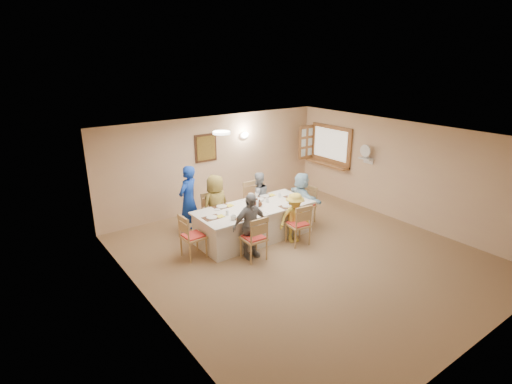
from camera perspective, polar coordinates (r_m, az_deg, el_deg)
ground at (r=8.53m, az=6.72°, el=-8.93°), size 7.00×7.00×0.00m
room_walls at (r=7.94m, az=7.14°, el=0.79°), size 7.00×7.00×7.00m
wall_picture at (r=10.43m, az=-7.18°, el=6.27°), size 0.62×0.05×0.72m
wall_sconce at (r=10.99m, az=-1.65°, el=8.12°), size 0.26×0.09×0.18m
ceiling_light at (r=8.27m, az=-4.95°, el=8.45°), size 0.36×0.36×0.05m
serving_hatch at (r=11.78m, az=10.67°, el=6.55°), size 0.06×1.50×1.15m
hatch_sill at (r=11.81m, az=10.11°, el=4.00°), size 0.30×1.50×0.05m
shutter_door at (r=12.12m, az=7.20°, el=7.08°), size 0.55×0.04×1.00m
fan_shelf at (r=10.88m, az=15.49°, el=4.63°), size 0.22×0.36×0.03m
desk_fan at (r=10.83m, az=15.45°, el=5.38°), size 0.30×0.30×0.28m
dining_table at (r=9.07m, az=-0.22°, el=-4.34°), size 2.71×1.15×0.76m
chair_back_left at (r=9.36m, az=-6.09°, el=-3.07°), size 0.47×0.47×0.95m
chair_back_right at (r=9.95m, az=-0.12°, el=-1.43°), size 0.50×0.50×1.00m
chair_front_left at (r=8.12m, az=-0.34°, el=-6.49°), size 0.48×0.48×0.96m
chair_front_right at (r=8.81m, az=6.02°, el=-4.52°), size 0.51×0.51×0.95m
chair_left_end at (r=8.30m, az=-8.97°, el=-6.17°), size 0.47×0.47×0.96m
chair_right_end at (r=9.96m, az=7.02°, el=-1.83°), size 0.49×0.49×0.91m
diner_back_left at (r=9.17m, az=-5.76°, el=-1.90°), size 0.83×0.65×1.44m
diner_back_right at (r=9.81m, az=0.29°, el=-0.82°), size 0.78×0.68×1.29m
diner_front_left at (r=8.12m, az=-0.84°, el=-4.87°), size 0.84×0.40×1.38m
diner_front_right at (r=8.86m, az=5.52°, el=-3.68°), size 0.91×0.71×1.15m
diner_right_end at (r=9.81m, az=6.51°, el=-0.92°), size 1.32×0.75×1.30m
caregiver at (r=9.33m, az=-9.63°, el=-1.11°), size 0.92×0.89×1.62m
placemat_fl at (r=8.29m, az=-1.88°, el=-3.81°), size 0.34×0.25×0.01m
plate_fl at (r=8.28m, az=-1.89°, el=-3.75°), size 0.23×0.23×0.01m
napkin_fl at (r=8.34m, az=-0.67°, el=-3.59°), size 0.13×0.13×0.01m
placemat_fr at (r=8.97m, az=4.46°, el=-2.05°), size 0.34×0.25×0.01m
plate_fr at (r=8.96m, az=4.47°, el=-1.99°), size 0.23×0.23×0.01m
napkin_fr at (r=9.04m, az=5.54°, el=-1.85°), size 0.14×0.14×0.01m
placemat_bl at (r=8.95m, az=-4.92°, el=-2.11°), size 0.37×0.28×0.01m
plate_bl at (r=8.94m, az=-4.92°, el=-2.05°), size 0.24×0.24×0.01m
napkin_bl at (r=8.99m, az=-3.78°, el=-1.92°), size 0.15×0.15×0.01m
placemat_br at (r=9.58m, az=1.21°, el=-0.59°), size 0.35×0.26×0.01m
plate_br at (r=9.57m, az=1.21°, el=-0.54°), size 0.24×0.24×0.02m
napkin_br at (r=9.64m, az=2.24°, el=-0.42°), size 0.14×0.14×0.01m
placemat_le at (r=8.38m, az=-6.34°, el=-3.67°), size 0.36×0.27×0.01m
plate_le at (r=8.37m, az=-6.35°, el=-3.61°), size 0.23×0.23×0.01m
napkin_le at (r=8.42m, az=-5.11°, el=-3.46°), size 0.15×0.15×0.01m
placemat_re at (r=9.58m, az=5.21°, el=-0.66°), size 0.37×0.27×0.01m
plate_re at (r=9.58m, az=5.21°, el=-0.60°), size 0.22×0.22×0.01m
napkin_re at (r=9.66m, az=6.21°, el=-0.49°), size 0.13×0.13×0.01m
teacup_a at (r=8.23m, az=-3.25°, el=-3.67°), size 0.14×0.14×0.10m
teacup_b at (r=9.54m, az=0.12°, el=-0.40°), size 0.13×0.13×0.09m
bowl_a at (r=8.60m, az=-0.51°, el=-2.77°), size 0.32×0.32×0.05m
bowl_b at (r=9.27m, az=0.56°, el=-1.10°), size 0.33×0.33×0.06m
condiment_ketchup at (r=8.88m, az=-0.48°, el=-1.38°), size 0.12×0.12×0.24m
condiment_brown at (r=9.01m, az=-0.19°, el=-1.16°), size 0.14×0.14×0.22m
condiment_malt at (r=8.91m, az=0.49°, el=-1.58°), size 0.21×0.21×0.17m
drinking_glass at (r=8.86m, az=-1.20°, el=-1.88°), size 0.07×0.07×0.11m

